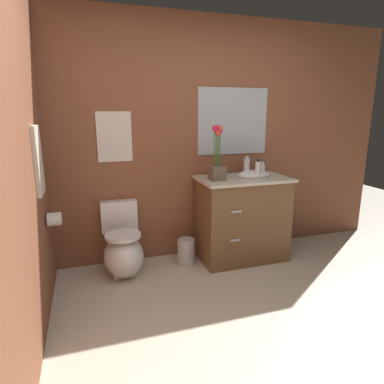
{
  "coord_description": "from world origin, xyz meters",
  "views": [
    {
      "loc": [
        -1.05,
        -1.54,
        1.56
      ],
      "look_at": [
        -0.08,
        1.43,
        0.79
      ],
      "focal_mm": 30.9,
      "sensor_mm": 36.0,
      "label": 1
    }
  ],
  "objects_px": {
    "flower_vase": "(217,159)",
    "hand_wash_bottle": "(258,170)",
    "vanity_cabinet": "(242,217)",
    "hanging_towel": "(38,161)",
    "wall_poster": "(114,137)",
    "toilet_paper_roll": "(54,219)",
    "toilet": "(123,250)",
    "trash_bin": "(186,251)",
    "wall_mirror": "(233,121)",
    "lotion_bottle": "(262,170)",
    "soap_bottle": "(247,166)"
  },
  "relations": [
    {
      "from": "flower_vase",
      "to": "hand_wash_bottle",
      "type": "xyz_separation_m",
      "value": [
        0.43,
        -0.04,
        -0.12
      ]
    },
    {
      "from": "vanity_cabinet",
      "to": "hanging_towel",
      "type": "relative_size",
      "value": 2.06
    },
    {
      "from": "hand_wash_bottle",
      "to": "wall_poster",
      "type": "bearing_deg",
      "value": 164.46
    },
    {
      "from": "hanging_towel",
      "to": "toilet_paper_roll",
      "type": "height_order",
      "value": "hanging_towel"
    },
    {
      "from": "toilet",
      "to": "trash_bin",
      "type": "distance_m",
      "value": 0.65
    },
    {
      "from": "toilet",
      "to": "vanity_cabinet",
      "type": "xyz_separation_m",
      "value": [
        1.26,
        -0.03,
        0.21
      ]
    },
    {
      "from": "flower_vase",
      "to": "wall_mirror",
      "type": "distance_m",
      "value": 0.58
    },
    {
      "from": "hand_wash_bottle",
      "to": "wall_poster",
      "type": "xyz_separation_m",
      "value": [
        -1.37,
        0.38,
        0.33
      ]
    },
    {
      "from": "toilet_paper_roll",
      "to": "trash_bin",
      "type": "bearing_deg",
      "value": 9.54
    },
    {
      "from": "flower_vase",
      "to": "wall_mirror",
      "type": "xyz_separation_m",
      "value": [
        0.31,
        0.34,
        0.35
      ]
    },
    {
      "from": "hand_wash_bottle",
      "to": "toilet_paper_roll",
      "type": "height_order",
      "value": "hand_wash_bottle"
    },
    {
      "from": "flower_vase",
      "to": "hanging_towel",
      "type": "bearing_deg",
      "value": -169.69
    },
    {
      "from": "wall_poster",
      "to": "hanging_towel",
      "type": "distance_m",
      "value": 0.89
    },
    {
      "from": "trash_bin",
      "to": "wall_poster",
      "type": "distance_m",
      "value": 1.37
    },
    {
      "from": "lotion_bottle",
      "to": "wall_poster",
      "type": "xyz_separation_m",
      "value": [
        -1.47,
        0.29,
        0.36
      ]
    },
    {
      "from": "vanity_cabinet",
      "to": "lotion_bottle",
      "type": "distance_m",
      "value": 0.54
    },
    {
      "from": "soap_bottle",
      "to": "wall_poster",
      "type": "xyz_separation_m",
      "value": [
        -1.36,
        0.16,
        0.33
      ]
    },
    {
      "from": "toilet",
      "to": "toilet_paper_roll",
      "type": "xyz_separation_m",
      "value": [
        -0.57,
        -0.2,
        0.44
      ]
    },
    {
      "from": "trash_bin",
      "to": "soap_bottle",
      "type": "bearing_deg",
      "value": 8.19
    },
    {
      "from": "wall_mirror",
      "to": "trash_bin",
      "type": "bearing_deg",
      "value": -156.99
    },
    {
      "from": "hand_wash_bottle",
      "to": "trash_bin",
      "type": "bearing_deg",
      "value": 170.53
    },
    {
      "from": "toilet",
      "to": "hanging_towel",
      "type": "distance_m",
      "value": 1.19
    },
    {
      "from": "flower_vase",
      "to": "wall_mirror",
      "type": "bearing_deg",
      "value": 47.12
    },
    {
      "from": "flower_vase",
      "to": "wall_poster",
      "type": "height_order",
      "value": "wall_poster"
    },
    {
      "from": "flower_vase",
      "to": "toilet_paper_roll",
      "type": "xyz_separation_m",
      "value": [
        -1.51,
        -0.13,
        -0.42
      ]
    },
    {
      "from": "trash_bin",
      "to": "wall_mirror",
      "type": "distance_m",
      "value": 1.47
    },
    {
      "from": "trash_bin",
      "to": "hanging_towel",
      "type": "relative_size",
      "value": 0.52
    },
    {
      "from": "lotion_bottle",
      "to": "vanity_cabinet",
      "type": "bearing_deg",
      "value": -178.59
    },
    {
      "from": "toilet",
      "to": "hanging_towel",
      "type": "bearing_deg",
      "value": -150.34
    },
    {
      "from": "vanity_cabinet",
      "to": "soap_bottle",
      "type": "distance_m",
      "value": 0.55
    },
    {
      "from": "flower_vase",
      "to": "toilet_paper_roll",
      "type": "height_order",
      "value": "flower_vase"
    },
    {
      "from": "wall_poster",
      "to": "toilet_paper_roll",
      "type": "distance_m",
      "value": 0.97
    },
    {
      "from": "hand_wash_bottle",
      "to": "flower_vase",
      "type": "bearing_deg",
      "value": 174.01
    },
    {
      "from": "toilet",
      "to": "trash_bin",
      "type": "xyz_separation_m",
      "value": [
        0.65,
        0.01,
        -0.11
      ]
    },
    {
      "from": "hand_wash_bottle",
      "to": "hanging_towel",
      "type": "bearing_deg",
      "value": -173.12
    },
    {
      "from": "flower_vase",
      "to": "wall_mirror",
      "type": "relative_size",
      "value": 0.67
    },
    {
      "from": "soap_bottle",
      "to": "toilet_paper_roll",
      "type": "distance_m",
      "value": 1.98
    },
    {
      "from": "flower_vase",
      "to": "vanity_cabinet",
      "type": "bearing_deg",
      "value": 7.69
    },
    {
      "from": "trash_bin",
      "to": "wall_poster",
      "type": "bearing_deg",
      "value": 158.03
    },
    {
      "from": "vanity_cabinet",
      "to": "wall_mirror",
      "type": "relative_size",
      "value": 1.34
    },
    {
      "from": "trash_bin",
      "to": "wall_mirror",
      "type": "bearing_deg",
      "value": 23.01
    },
    {
      "from": "toilet",
      "to": "soap_bottle",
      "type": "height_order",
      "value": "soap_bottle"
    },
    {
      "from": "lotion_bottle",
      "to": "trash_bin",
      "type": "xyz_separation_m",
      "value": [
        -0.83,
        0.03,
        -0.82
      ]
    },
    {
      "from": "wall_mirror",
      "to": "toilet_paper_roll",
      "type": "height_order",
      "value": "wall_mirror"
    },
    {
      "from": "toilet",
      "to": "hand_wash_bottle",
      "type": "relative_size",
      "value": 3.53
    },
    {
      "from": "toilet",
      "to": "wall_mirror",
      "type": "xyz_separation_m",
      "value": [
        1.26,
        0.27,
        1.21
      ]
    },
    {
      "from": "lotion_bottle",
      "to": "soap_bottle",
      "type": "bearing_deg",
      "value": 130.56
    },
    {
      "from": "vanity_cabinet",
      "to": "toilet_paper_roll",
      "type": "relative_size",
      "value": 9.74
    },
    {
      "from": "hand_wash_bottle",
      "to": "hanging_towel",
      "type": "height_order",
      "value": "hanging_towel"
    },
    {
      "from": "vanity_cabinet",
      "to": "lotion_bottle",
      "type": "bearing_deg",
      "value": 1.41
    }
  ]
}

